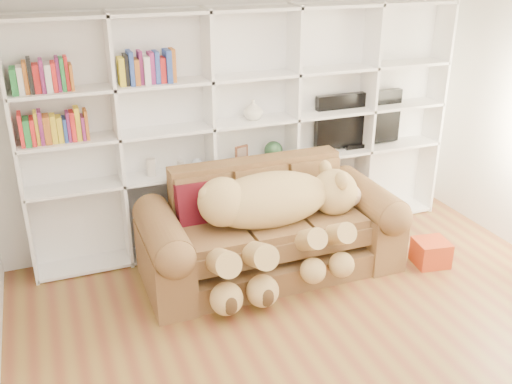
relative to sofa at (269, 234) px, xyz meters
name	(u,v)px	position (x,y,z in m)	size (l,w,h in m)	color
floor	(363,373)	(0.08, -1.63, -0.38)	(5.00, 5.00, 0.00)	brown
wall_back	(245,111)	(0.08, 0.87, 0.97)	(5.00, 0.02, 2.70)	white
bookshelf	(227,121)	(-0.16, 0.73, 0.92)	(4.43, 0.35, 2.40)	white
sofa	(269,234)	(0.00, 0.00, 0.00)	(2.41, 1.04, 1.01)	brown
teddy_bear	(275,213)	(-0.03, -0.20, 0.31)	(1.71, 0.96, 0.99)	tan
throw_pillow	(199,204)	(-0.63, 0.17, 0.34)	(0.42, 0.14, 0.42)	#520E10
gift_box	(431,252)	(1.52, -0.50, -0.26)	(0.32, 0.29, 0.25)	#BC3C19
tv	(358,120)	(1.33, 0.72, 0.78)	(1.02, 0.18, 0.60)	black
picture_frame	(242,154)	(-0.03, 0.67, 0.58)	(0.15, 0.03, 0.18)	brown
green_vase	(273,150)	(0.32, 0.67, 0.58)	(0.19, 0.19, 0.19)	#2D5832
figurine_tall	(151,167)	(-0.96, 0.67, 0.57)	(0.09, 0.09, 0.17)	beige
figurine_short	(181,166)	(-0.67, 0.67, 0.54)	(0.07, 0.07, 0.11)	beige
snow_globe	(197,164)	(-0.50, 0.67, 0.54)	(0.11, 0.11, 0.11)	silver
shelf_vase	(253,110)	(0.09, 0.67, 1.03)	(0.19, 0.19, 0.20)	silver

